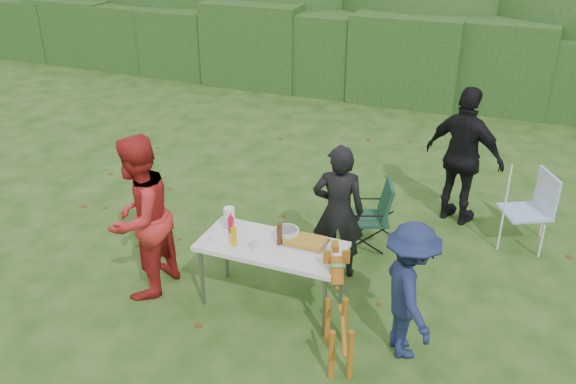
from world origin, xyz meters
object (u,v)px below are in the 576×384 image
at_px(dog, 339,321).
at_px(mustard_bottle, 234,237).
at_px(person_cook, 338,212).
at_px(ketchup_bottle, 231,227).
at_px(beer_bottle, 280,234).
at_px(person_black_puffy, 464,157).
at_px(camping_chair, 369,215).
at_px(child, 409,291).
at_px(paper_towel_roll, 229,219).
at_px(folding_table, 272,249).
at_px(person_red_jacket, 139,218).
at_px(lawn_chair, 525,209).

xyz_separation_m(dog, mustard_bottle, (-1.27, 0.42, 0.38)).
xyz_separation_m(person_cook, ketchup_bottle, (-0.91, -0.83, 0.06)).
bearing_deg(person_cook, beer_bottle, 51.20).
height_order(ketchup_bottle, beer_bottle, beer_bottle).
bearing_deg(beer_bottle, dog, -35.89).
bearing_deg(dog, ketchup_bottle, 44.34).
bearing_deg(person_black_puffy, beer_bottle, 81.54).
bearing_deg(person_black_puffy, camping_chair, 70.57).
relative_size(person_cook, camping_chair, 1.85).
relative_size(person_black_puffy, child, 1.33).
xyz_separation_m(ketchup_bottle, paper_towel_roll, (-0.08, 0.11, 0.02)).
relative_size(ketchup_bottle, paper_towel_roll, 0.85).
bearing_deg(beer_bottle, child, -10.16).
height_order(child, ketchup_bottle, child).
bearing_deg(camping_chair, person_black_puffy, -151.19).
relative_size(folding_table, dog, 1.56).
height_order(camping_chair, ketchup_bottle, ketchup_bottle).
relative_size(folding_table, person_cook, 0.94).
relative_size(person_cook, paper_towel_roll, 6.11).
bearing_deg(child, person_cook, 14.47).
xyz_separation_m(person_cook, paper_towel_roll, (-0.99, -0.71, 0.08)).
height_order(person_black_puffy, beer_bottle, person_black_puffy).
relative_size(person_black_puffy, paper_towel_roll, 7.08).
relative_size(child, paper_towel_roll, 5.33).
xyz_separation_m(person_cook, person_black_puffy, (1.12, 1.81, 0.13)).
bearing_deg(folding_table, paper_towel_roll, 168.02).
distance_m(child, camping_chair, 1.97).
bearing_deg(child, folding_table, 51.75).
relative_size(mustard_bottle, paper_towel_roll, 0.77).
bearing_deg(person_black_puffy, person_red_jacket, 65.79).
bearing_deg(mustard_bottle, dog, -18.43).
xyz_separation_m(person_black_puffy, child, (-0.10, -2.85, -0.23)).
relative_size(person_cook, dog, 1.66).
bearing_deg(dog, beer_bottle, 31.31).
distance_m(person_black_puffy, beer_bottle, 3.00).
bearing_deg(lawn_chair, person_red_jacket, 6.38).
bearing_deg(ketchup_bottle, beer_bottle, 3.17).
height_order(person_red_jacket, mustard_bottle, person_red_jacket).
height_order(camping_chair, beer_bottle, beer_bottle).
distance_m(person_black_puffy, lawn_chair, 0.99).
height_order(person_red_jacket, paper_towel_roll, person_red_jacket).
relative_size(ketchup_bottle, beer_bottle, 0.92).
relative_size(dog, beer_bottle, 4.00).
height_order(child, beer_bottle, child).
distance_m(person_black_puffy, paper_towel_roll, 3.28).
bearing_deg(child, person_black_puffy, -31.72).
bearing_deg(person_black_puffy, paper_towel_roll, 71.52).
distance_m(child, lawn_chair, 2.70).
height_order(person_cook, child, person_cook).
bearing_deg(child, camping_chair, -4.31).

